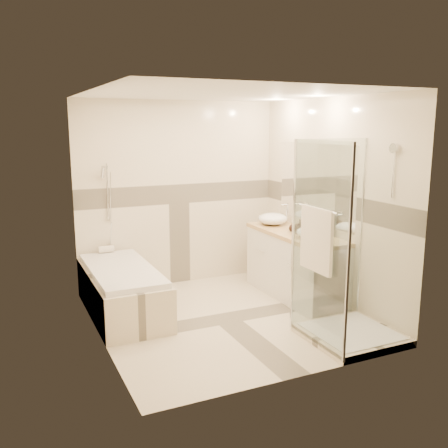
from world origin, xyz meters
name	(u,v)px	position (x,y,z in m)	size (l,w,h in m)	color
room	(229,210)	(0.06, 0.01, 1.26)	(2.82, 3.02, 2.52)	beige
bathtub	(122,288)	(-1.02, 0.65, 0.31)	(0.75, 1.70, 0.56)	beige
vanity	(295,265)	(1.12, 0.30, 0.43)	(0.58, 1.62, 0.85)	silver
shower_enclosure	(339,292)	(0.83, -0.97, 0.51)	(0.96, 0.93, 2.04)	beige
vessel_sink_near	(273,219)	(1.10, 0.85, 0.93)	(0.40, 0.40, 0.16)	white
vessel_sink_far	(311,232)	(1.10, -0.06, 0.92)	(0.36, 0.36, 0.14)	white
faucet_near	(287,212)	(1.32, 0.85, 1.01)	(0.11, 0.03, 0.28)	silver
faucet_far	(327,224)	(1.32, -0.06, 1.01)	(0.11, 0.03, 0.27)	silver
amenity_bottle_a	(300,227)	(1.10, 0.19, 0.94)	(0.08, 0.08, 0.18)	black
amenity_bottle_b	(293,227)	(1.10, 0.35, 0.91)	(0.10, 0.10, 0.13)	black
folded_towels	(267,220)	(1.10, 1.01, 0.89)	(0.15, 0.25, 0.08)	white
rolled_towel	(106,249)	(-1.04, 1.40, 0.60)	(0.09, 0.09, 0.19)	white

